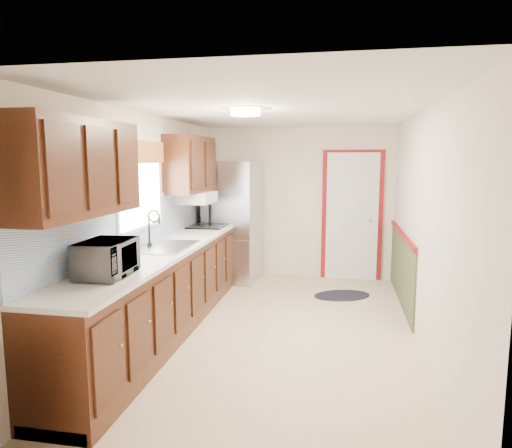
% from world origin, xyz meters
% --- Properties ---
extents(room_shell, '(3.20, 5.20, 2.52)m').
position_xyz_m(room_shell, '(0.00, 0.00, 1.20)').
color(room_shell, beige).
rests_on(room_shell, ground).
extents(kitchen_run, '(0.63, 4.00, 2.20)m').
position_xyz_m(kitchen_run, '(-1.24, -0.29, 0.81)').
color(kitchen_run, '#38190C').
rests_on(kitchen_run, ground).
extents(back_wall_trim, '(1.12, 2.30, 2.08)m').
position_xyz_m(back_wall_trim, '(0.99, 2.21, 0.89)').
color(back_wall_trim, maroon).
rests_on(back_wall_trim, ground).
extents(ceiling_fixture, '(0.30, 0.30, 0.06)m').
position_xyz_m(ceiling_fixture, '(-0.30, -0.20, 2.36)').
color(ceiling_fixture, '#FFD88C').
rests_on(ceiling_fixture, room_shell).
extents(microwave, '(0.32, 0.55, 0.36)m').
position_xyz_m(microwave, '(-1.20, -1.46, 1.12)').
color(microwave, white).
rests_on(microwave, kitchen_run).
extents(refrigerator, '(0.84, 0.81, 1.86)m').
position_xyz_m(refrigerator, '(-0.98, 2.05, 0.93)').
color(refrigerator, '#B7B7BC').
rests_on(refrigerator, ground).
extents(rug, '(0.94, 0.79, 0.01)m').
position_xyz_m(rug, '(0.72, 1.48, 0.01)').
color(rug, black).
rests_on(rug, ground).
extents(cooktop, '(0.50, 0.59, 0.02)m').
position_xyz_m(cooktop, '(-1.19, 1.40, 0.95)').
color(cooktop, black).
rests_on(cooktop, kitchen_run).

